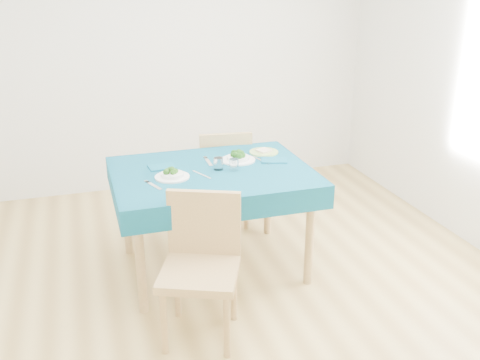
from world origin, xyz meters
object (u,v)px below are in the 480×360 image
object	(u,v)px
table	(213,220)
bowl_far	(238,156)
side_plate	(264,152)
bowl_near	(172,173)
chair_near	(199,255)
chair_far	(223,165)

from	to	relation	value
table	bowl_far	bearing A→B (deg)	31.01
bowl_far	side_plate	bearing A→B (deg)	26.82
bowl_near	chair_near	bearing A→B (deg)	-89.01
table	side_plate	xyz separation A→B (m)	(0.47, 0.26, 0.38)
chair_far	chair_near	bearing A→B (deg)	77.03
bowl_far	side_plate	xyz separation A→B (m)	(0.24, 0.12, -0.03)
bowl_near	table	bearing A→B (deg)	12.30
bowl_far	table	bearing A→B (deg)	-148.99
chair_far	bowl_far	world-z (taller)	chair_far
chair_far	side_plate	distance (m)	0.56
bowl_near	side_plate	bearing A→B (deg)	23.07
chair_far	side_plate	world-z (taller)	chair_far
table	bowl_near	world-z (taller)	bowl_near
chair_far	bowl_far	size ratio (longest dim) A/B	4.20
bowl_near	bowl_far	bearing A→B (deg)	21.25
bowl_far	side_plate	distance (m)	0.27
table	bowl_near	xyz separation A→B (m)	(-0.29, -0.06, 0.41)
side_plate	chair_near	bearing A→B (deg)	-126.45
chair_near	bowl_far	size ratio (longest dim) A/B	4.36
chair_far	bowl_near	size ratio (longest dim) A/B	4.53
table	bowl_near	distance (m)	0.51
chair_near	bowl_near	bearing A→B (deg)	114.12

